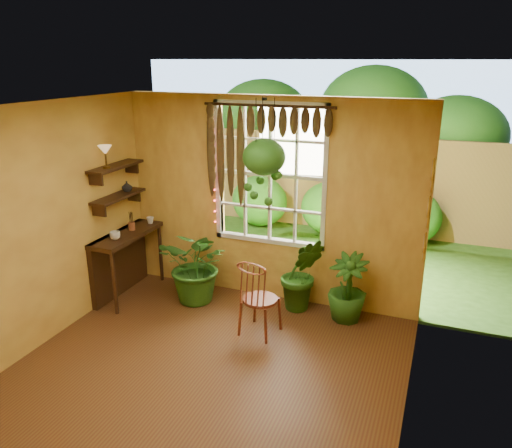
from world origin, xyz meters
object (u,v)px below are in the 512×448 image
at_px(counter_ledge, 122,256).
at_px(potted_plant_left, 198,265).
at_px(potted_plant_mid, 302,274).
at_px(windsor_chair, 259,309).
at_px(hanging_basket, 264,161).

bearing_deg(counter_ledge, potted_plant_left, 7.95).
relative_size(counter_ledge, potted_plant_mid, 1.21).
xyz_separation_m(counter_ledge, windsor_chair, (2.15, -0.35, -0.23)).
bearing_deg(potted_plant_mid, potted_plant_left, -168.24).
bearing_deg(potted_plant_mid, windsor_chair, -110.64).
xyz_separation_m(counter_ledge, potted_plant_mid, (2.44, 0.43, -0.06)).
bearing_deg(counter_ledge, windsor_chair, -9.21).
bearing_deg(hanging_basket, potted_plant_left, -171.67).
relative_size(potted_plant_left, hanging_basket, 0.83).
bearing_deg(potted_plant_left, potted_plant_mid, 11.76).
bearing_deg(potted_plant_left, windsor_chair, -25.44).
bearing_deg(hanging_basket, windsor_chair, -74.46).
relative_size(windsor_chair, potted_plant_left, 1.06).
distance_m(potted_plant_left, potted_plant_mid, 1.38).
distance_m(windsor_chair, hanging_basket, 1.76).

